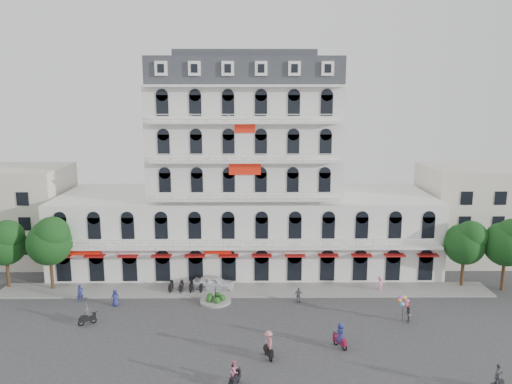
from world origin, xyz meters
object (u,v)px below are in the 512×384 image
object	(u,v)px
parked_car	(214,282)
rider_southwest	(235,373)
rider_east	(340,335)
rider_west	(87,316)
rider_northeast	(498,378)
rider_center	(268,344)
balloon_vendor	(406,309)

from	to	relation	value
parked_car	rider_southwest	size ratio (longest dim) A/B	2.15
parked_car	rider_east	distance (m)	17.41
rider_west	rider_northeast	xyz separation A→B (m)	(32.70, -11.14, 0.32)
rider_east	rider_northeast	distance (m)	12.04
rider_west	rider_center	xyz separation A→B (m)	(16.57, -6.14, 0.40)
parked_car	balloon_vendor	distance (m)	20.31
rider_west	balloon_vendor	distance (m)	29.65
rider_east	rider_northeast	bearing A→B (deg)	-154.51
parked_car	rider_center	bearing A→B (deg)	-152.13
rider_center	rider_east	bearing A→B (deg)	87.01
balloon_vendor	rider_east	bearing A→B (deg)	-145.50
parked_car	balloon_vendor	size ratio (longest dim) A/B	1.83
rider_northeast	rider_center	xyz separation A→B (m)	(-16.12, 5.00, 0.08)
parked_car	rider_southwest	distance (m)	18.86
rider_east	rider_center	world-z (taller)	rider_center
rider_west	rider_northeast	distance (m)	34.54
rider_west	rider_east	size ratio (longest dim) A/B	0.89
balloon_vendor	rider_center	bearing A→B (deg)	-153.71
rider_east	rider_northeast	xyz separation A→B (m)	(10.04, -6.66, 0.06)
parked_car	rider_west	distance (m)	13.94
rider_east	balloon_vendor	xyz separation A→B (m)	(6.98, 4.80, 0.16)
rider_southwest	balloon_vendor	bearing A→B (deg)	-34.22
rider_southwest	parked_car	bearing A→B (deg)	30.99
parked_car	balloon_vendor	world-z (taller)	balloon_vendor
parked_car	rider_southwest	bearing A→B (deg)	-163.82
rider_west	rider_southwest	size ratio (longest dim) A/B	0.96
rider_center	balloon_vendor	bearing A→B (deg)	98.05
rider_northeast	balloon_vendor	bearing A→B (deg)	-114.66
rider_east	parked_car	bearing A→B (deg)	10.86
rider_southwest	balloon_vendor	world-z (taller)	balloon_vendor
rider_east	rider_southwest	bearing A→B (deg)	92.18
parked_car	rider_west	xyz separation A→B (m)	(-11.06, -8.49, 0.10)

